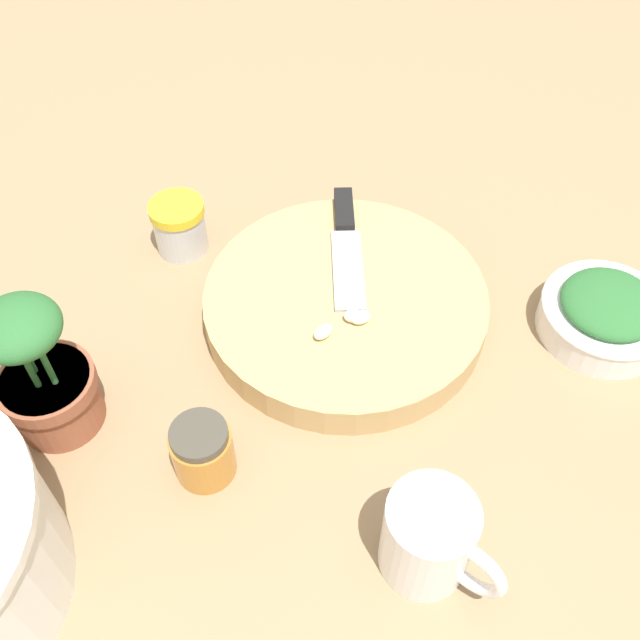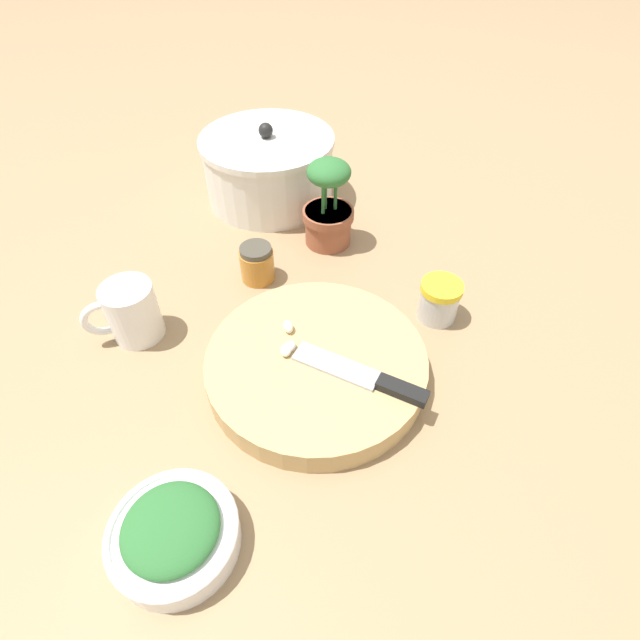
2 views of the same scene
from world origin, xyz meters
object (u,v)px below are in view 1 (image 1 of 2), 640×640
(cutting_board, at_px, (345,305))
(chef_knife, at_px, (346,240))
(honey_jar, at_px, (203,451))
(garlic_cloves, at_px, (345,322))
(herb_bowl, at_px, (606,313))
(coffee_mug, at_px, (431,539))
(potted_herb, at_px, (43,378))
(spice_jar, at_px, (180,226))

(cutting_board, relative_size, chef_knife, 1.67)
(chef_knife, height_order, honey_jar, honey_jar)
(chef_knife, bearing_deg, honey_jar, 61.39)
(garlic_cloves, bearing_deg, cutting_board, -71.97)
(chef_knife, relative_size, herb_bowl, 1.31)
(coffee_mug, bearing_deg, herb_bowl, -109.77)
(chef_knife, distance_m, potted_herb, 0.36)
(garlic_cloves, xyz_separation_m, honey_jar, (0.08, 0.18, -0.01))
(garlic_cloves, relative_size, honey_jar, 0.91)
(herb_bowl, distance_m, spice_jar, 0.50)
(chef_knife, bearing_deg, herb_bowl, 159.32)
(herb_bowl, xyz_separation_m, honey_jar, (0.34, 0.31, 0.00))
(coffee_mug, bearing_deg, spice_jar, -36.55)
(spice_jar, bearing_deg, chef_knife, -169.27)
(garlic_cloves, distance_m, spice_jar, 0.25)
(garlic_cloves, xyz_separation_m, coffee_mug, (-0.14, 0.20, 0.00))
(spice_jar, xyz_separation_m, coffee_mug, (-0.38, 0.28, 0.01))
(chef_knife, distance_m, honey_jar, 0.31)
(coffee_mug, height_order, honey_jar, coffee_mug)
(cutting_board, height_order, spice_jar, spice_jar)
(herb_bowl, distance_m, potted_herb, 0.59)
(herb_bowl, bearing_deg, coffee_mug, 70.23)
(herb_bowl, height_order, honey_jar, honey_jar)
(coffee_mug, relative_size, potted_herb, 0.67)
(chef_knife, bearing_deg, garlic_cloves, 86.92)
(garlic_cloves, bearing_deg, chef_knife, -71.66)
(cutting_board, distance_m, potted_herb, 0.32)
(cutting_board, xyz_separation_m, garlic_cloves, (-0.01, 0.04, 0.03))
(chef_knife, height_order, spice_jar, spice_jar)
(chef_knife, xyz_separation_m, honey_jar, (0.04, 0.30, -0.01))
(chef_knife, relative_size, spice_jar, 2.79)
(cutting_board, bearing_deg, herb_bowl, -163.81)
(cutting_board, bearing_deg, spice_jar, -9.63)
(herb_bowl, bearing_deg, cutting_board, 16.19)
(cutting_board, distance_m, coffee_mug, 0.29)
(chef_knife, distance_m, coffee_mug, 0.37)
(cutting_board, xyz_separation_m, chef_knife, (0.03, -0.08, 0.02))
(garlic_cloves, distance_m, coffee_mug, 0.25)
(spice_jar, distance_m, potted_herb, 0.27)
(garlic_cloves, xyz_separation_m, potted_herb, (0.24, 0.18, 0.02))
(cutting_board, distance_m, herb_bowl, 0.28)
(cutting_board, height_order, potted_herb, potted_herb)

